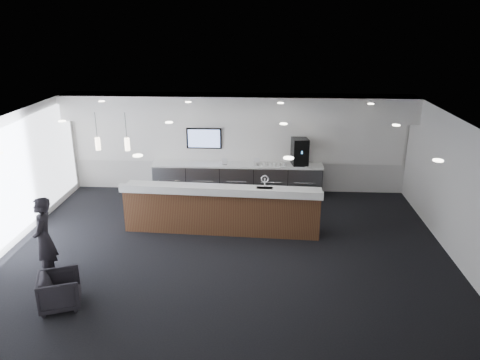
# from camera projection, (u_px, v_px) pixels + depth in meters

# --- Properties ---
(ground) EXTENTS (10.00, 10.00, 0.00)m
(ground) POSITION_uv_depth(u_px,v_px,m) (227.00, 250.00, 10.73)
(ground) COLOR black
(ground) RESTS_ON ground
(ceiling) EXTENTS (10.00, 8.00, 0.02)m
(ceiling) POSITION_uv_depth(u_px,v_px,m) (226.00, 122.00, 9.74)
(ceiling) COLOR black
(ceiling) RESTS_ON back_wall
(back_wall) EXTENTS (10.00, 0.02, 3.00)m
(back_wall) POSITION_uv_depth(u_px,v_px,m) (238.00, 143.00, 14.00)
(back_wall) COLOR silver
(back_wall) RESTS_ON ground
(left_wall) EXTENTS (0.02, 8.00, 3.00)m
(left_wall) POSITION_uv_depth(u_px,v_px,m) (5.00, 185.00, 10.50)
(left_wall) COLOR silver
(left_wall) RESTS_ON ground
(right_wall) EXTENTS (0.02, 8.00, 3.00)m
(right_wall) POSITION_uv_depth(u_px,v_px,m) (460.00, 194.00, 9.96)
(right_wall) COLOR silver
(right_wall) RESTS_ON ground
(soffit_bulkhead) EXTENTS (10.00, 0.90, 0.70)m
(soffit_bulkhead) POSITION_uv_depth(u_px,v_px,m) (237.00, 107.00, 13.20)
(soffit_bulkhead) COLOR white
(soffit_bulkhead) RESTS_ON back_wall
(alcove_panel) EXTENTS (9.80, 0.06, 1.40)m
(alcove_panel) POSITION_uv_depth(u_px,v_px,m) (238.00, 140.00, 13.94)
(alcove_panel) COLOR white
(alcove_panel) RESTS_ON back_wall
(window_blinds_wall) EXTENTS (0.04, 7.36, 2.55)m
(window_blinds_wall) POSITION_uv_depth(u_px,v_px,m) (7.00, 185.00, 10.50)
(window_blinds_wall) COLOR silver
(window_blinds_wall) RESTS_ON left_wall
(back_credenza) EXTENTS (5.06, 0.66, 0.95)m
(back_credenza) POSITION_uv_depth(u_px,v_px,m) (237.00, 179.00, 14.00)
(back_credenza) COLOR gray
(back_credenza) RESTS_ON ground
(wall_tv) EXTENTS (1.05, 0.08, 0.62)m
(wall_tv) POSITION_uv_depth(u_px,v_px,m) (204.00, 138.00, 13.92)
(wall_tv) COLOR black
(wall_tv) RESTS_ON back_wall
(pendant_left) EXTENTS (0.12, 0.12, 0.30)m
(pendant_left) POSITION_uv_depth(u_px,v_px,m) (126.00, 145.00, 10.87)
(pendant_left) COLOR #FFE9C6
(pendant_left) RESTS_ON ceiling
(pendant_right) EXTENTS (0.12, 0.12, 0.30)m
(pendant_right) POSITION_uv_depth(u_px,v_px,m) (97.00, 144.00, 10.91)
(pendant_right) COLOR #FFE9C6
(pendant_right) RESTS_ON ceiling
(ceiling_can_lights) EXTENTS (7.00, 5.00, 0.02)m
(ceiling_can_lights) POSITION_uv_depth(u_px,v_px,m) (226.00, 123.00, 9.75)
(ceiling_can_lights) COLOR silver
(ceiling_can_lights) RESTS_ON ceiling
(service_counter) EXTENTS (4.90, 1.06, 1.49)m
(service_counter) POSITION_uv_depth(u_px,v_px,m) (222.00, 209.00, 11.54)
(service_counter) COLOR #492618
(service_counter) RESTS_ON ground
(coffee_machine) EXTENTS (0.52, 0.61, 0.78)m
(coffee_machine) POSITION_uv_depth(u_px,v_px,m) (300.00, 152.00, 13.69)
(coffee_machine) COLOR black
(coffee_machine) RESTS_ON back_credenza
(info_sign_left) EXTENTS (0.15, 0.04, 0.20)m
(info_sign_left) POSITION_uv_depth(u_px,v_px,m) (225.00, 161.00, 13.74)
(info_sign_left) COLOR white
(info_sign_left) RESTS_ON back_credenza
(info_sign_right) EXTENTS (0.17, 0.05, 0.22)m
(info_sign_right) POSITION_uv_depth(u_px,v_px,m) (257.00, 162.00, 13.70)
(info_sign_right) COLOR white
(info_sign_right) RESTS_ON back_credenza
(armchair) EXTENTS (0.93, 0.92, 0.66)m
(armchair) POSITION_uv_depth(u_px,v_px,m) (60.00, 291.00, 8.54)
(armchair) COLOR black
(armchair) RESTS_ON ground
(lounge_guest) EXTENTS (0.53, 0.71, 1.76)m
(lounge_guest) POSITION_uv_depth(u_px,v_px,m) (44.00, 239.00, 9.29)
(lounge_guest) COLOR black
(lounge_guest) RESTS_ON ground
(cup_0) EXTENTS (0.10, 0.10, 0.09)m
(cup_0) POSITION_uv_depth(u_px,v_px,m) (285.00, 165.00, 13.63)
(cup_0) COLOR white
(cup_0) RESTS_ON back_credenza
(cup_1) EXTENTS (0.14, 0.14, 0.09)m
(cup_1) POSITION_uv_depth(u_px,v_px,m) (280.00, 164.00, 13.63)
(cup_1) COLOR white
(cup_1) RESTS_ON back_credenza
(cup_2) EXTENTS (0.12, 0.12, 0.09)m
(cup_2) POSITION_uv_depth(u_px,v_px,m) (275.00, 164.00, 13.64)
(cup_2) COLOR white
(cup_2) RESTS_ON back_credenza
(cup_3) EXTENTS (0.13, 0.13, 0.09)m
(cup_3) POSITION_uv_depth(u_px,v_px,m) (270.00, 164.00, 13.65)
(cup_3) COLOR white
(cup_3) RESTS_ON back_credenza
(cup_4) EXTENTS (0.14, 0.14, 0.09)m
(cup_4) POSITION_uv_depth(u_px,v_px,m) (266.00, 164.00, 13.66)
(cup_4) COLOR white
(cup_4) RESTS_ON back_credenza
(cup_5) EXTENTS (0.11, 0.11, 0.09)m
(cup_5) POSITION_uv_depth(u_px,v_px,m) (261.00, 164.00, 13.66)
(cup_5) COLOR white
(cup_5) RESTS_ON back_credenza
(cup_6) EXTENTS (0.14, 0.14, 0.09)m
(cup_6) POSITION_uv_depth(u_px,v_px,m) (256.00, 164.00, 13.67)
(cup_6) COLOR white
(cup_6) RESTS_ON back_credenza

